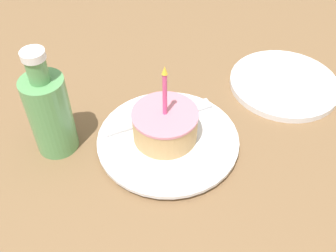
{
  "coord_description": "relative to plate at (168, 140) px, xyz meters",
  "views": [
    {
      "loc": [
        -0.04,
        -0.43,
        0.5
      ],
      "look_at": [
        -0.01,
        0.03,
        0.04
      ],
      "focal_mm": 42.0,
      "sensor_mm": 36.0,
      "label": 1
    }
  ],
  "objects": [
    {
      "name": "cake_slice",
      "position": [
        -0.0,
        0.0,
        0.04
      ],
      "size": [
        0.11,
        0.11,
        0.15
      ],
      "color": "tan",
      "rests_on": "plate"
    },
    {
      "name": "plate",
      "position": [
        0.0,
        0.0,
        0.0
      ],
      "size": [
        0.24,
        0.24,
        0.02
      ],
      "color": "silver",
      "rests_on": "ground_plane"
    },
    {
      "name": "fork",
      "position": [
        0.0,
        0.05,
        0.01
      ],
      "size": [
        0.19,
        0.08,
        0.0
      ],
      "color": "#B2B2B7",
      "rests_on": "plate"
    },
    {
      "name": "ground_plane",
      "position": [
        0.01,
        -0.03,
        -0.03
      ],
      "size": [
        2.4,
        2.4,
        0.04
      ],
      "color": "brown",
      "rests_on": "ground"
    },
    {
      "name": "bottle",
      "position": [
        -0.19,
        0.01,
        0.07
      ],
      "size": [
        0.07,
        0.07,
        0.19
      ],
      "color": "#599959",
      "rests_on": "ground_plane"
    },
    {
      "name": "side_plate",
      "position": [
        0.24,
        0.14,
        -0.0
      ],
      "size": [
        0.22,
        0.22,
        0.01
      ],
      "color": "silver",
      "rests_on": "ground_plane"
    }
  ]
}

